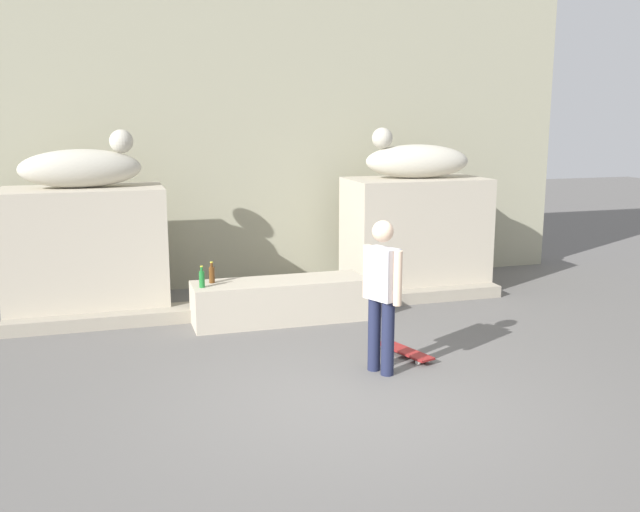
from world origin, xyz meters
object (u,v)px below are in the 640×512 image
statue_reclining_right (415,160)px  skater (382,290)px  skateboard (405,351)px  statue_reclining_left (83,167)px  bottle_brown (212,274)px  bottle_green (202,279)px

statue_reclining_right → skater: size_ratio=1.01×
skateboard → statue_reclining_right: bearing=-42.8°
statue_reclining_left → bottle_brown: size_ratio=5.67×
skateboard → bottle_green: 2.78m
statue_reclining_left → skater: bearing=-50.0°
statue_reclining_right → bottle_green: bearing=30.3°
skateboard → skater: bearing=113.1°
statue_reclining_right → bottle_brown: bearing=27.8°
statue_reclining_left → statue_reclining_right: (4.87, 0.01, 0.00)m
skateboard → statue_reclining_left: bearing=32.8°
statue_reclining_left → skateboard: size_ratio=1.97×
skater → bottle_brown: bearing=7.9°
statue_reclining_left → bottle_brown: statue_reclining_left is taller
skater → skateboard: size_ratio=2.03×
skater → bottle_green: (-1.63, 2.12, -0.24)m
statue_reclining_right → skater: statue_reclining_right is taller
skateboard → bottle_brown: bottle_brown is taller
statue_reclining_left → statue_reclining_right: bearing=-2.4°
statue_reclining_left → skater: (3.02, -3.30, -1.14)m
skater → statue_reclining_right: bearing=-53.6°
bottle_green → statue_reclining_right: bearing=18.9°
skateboard → bottle_brown: (-1.94, 1.93, 0.62)m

